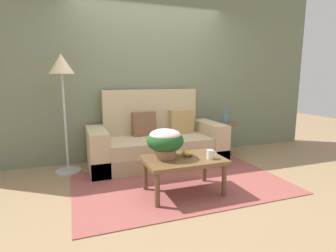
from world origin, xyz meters
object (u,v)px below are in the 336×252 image
at_px(side_table, 224,133).
at_px(coffee_mug, 210,154).
at_px(floor_lamp, 62,79).
at_px(potted_plant, 165,141).
at_px(snack_bowl, 187,153).
at_px(table_vase, 225,117).
at_px(coffee_table, 184,163).
at_px(couch, 157,143).

bearing_deg(side_table, coffee_mug, -127.05).
distance_m(floor_lamp, potted_plant, 1.71).
relative_size(floor_lamp, coffee_mug, 13.17).
relative_size(side_table, snack_bowl, 4.09).
xyz_separation_m(floor_lamp, potted_plant, (1.08, -1.13, -0.70)).
xyz_separation_m(snack_bowl, table_vase, (1.23, 1.18, 0.21)).
xyz_separation_m(coffee_table, snack_bowl, (0.07, 0.06, 0.09)).
xyz_separation_m(coffee_table, floor_lamp, (-1.27, 1.22, 0.96)).
distance_m(coffee_table, potted_plant, 0.34).
bearing_deg(table_vase, coffee_table, -136.47).
bearing_deg(table_vase, potted_plant, -142.51).
distance_m(couch, coffee_mug, 1.36).
height_order(floor_lamp, snack_bowl, floor_lamp).
distance_m(floor_lamp, table_vase, 2.66).
bearing_deg(floor_lamp, table_vase, 0.40).
relative_size(coffee_mug, table_vase, 0.48).
height_order(floor_lamp, table_vase, floor_lamp).
xyz_separation_m(coffee_table, table_vase, (1.30, 1.24, 0.31)).
distance_m(coffee_table, floor_lamp, 2.00).
bearing_deg(snack_bowl, floor_lamp, 139.19).
bearing_deg(floor_lamp, snack_bowl, -40.81).
distance_m(couch, potted_plant, 1.19).
height_order(coffee_table, side_table, side_table).
height_order(coffee_mug, snack_bowl, coffee_mug).
height_order(couch, side_table, couch).
bearing_deg(coffee_table, snack_bowl, 38.87).
xyz_separation_m(floor_lamp, coffee_mug, (1.55, -1.35, -0.85)).
height_order(potted_plant, snack_bowl, potted_plant).
bearing_deg(snack_bowl, side_table, 43.71).
xyz_separation_m(side_table, potted_plant, (-1.50, -1.15, 0.24)).
height_order(couch, potted_plant, couch).
height_order(couch, floor_lamp, floor_lamp).
bearing_deg(potted_plant, coffee_table, -24.34).
bearing_deg(couch, floor_lamp, 179.47).
relative_size(couch, snack_bowl, 14.85).
bearing_deg(potted_plant, coffee_mug, -24.90).
bearing_deg(potted_plant, table_vase, 37.49).
relative_size(couch, coffee_table, 2.28).
xyz_separation_m(floor_lamp, table_vase, (2.57, 0.02, -0.65)).
bearing_deg(side_table, couch, -178.76).
distance_m(couch, table_vase, 1.30).
bearing_deg(coffee_table, table_vase, 43.53).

